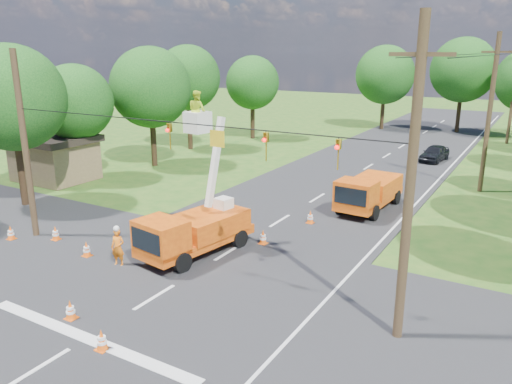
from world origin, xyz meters
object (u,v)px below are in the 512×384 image
Objects in this scene: tree_left_e at (188,78)px; tree_far_b at (463,70)px; traffic_cone_6 at (11,233)px; pole_right_mid at (489,113)px; tree_left_c at (75,102)px; tree_far_a at (385,75)px; distant_car at (434,153)px; pole_right_near at (410,184)px; tree_left_b at (12,98)px; traffic_cone_3 at (310,217)px; traffic_cone_2 at (263,237)px; shed at (54,157)px; second_truck at (368,192)px; traffic_cone_5 at (56,233)px; traffic_cone_1 at (102,340)px; tree_left_d at (150,88)px; tree_left_f at (253,83)px; ground_worker at (118,247)px; bucket_truck at (194,222)px; traffic_cone_0 at (70,310)px; pole_left at (25,147)px; traffic_cone_7 at (386,195)px; traffic_cone_4 at (87,249)px.

tree_left_e is 0.91× the size of tree_far_b.
tree_far_b reaches higher than traffic_cone_6.
pole_right_mid reaches higher than tree_left_c.
pole_right_mid is at bearing -59.59° from tree_far_a.
traffic_cone_6 is at bearing -73.62° from tree_left_e.
distant_car is 22.40m from tree_left_e.
pole_right_near is 1.05× the size of tree_far_a.
tree_far_b reaches higher than tree_left_b.
traffic_cone_2 is at bearing -100.40° from traffic_cone_3.
pole_right_mid reaches higher than traffic_cone_2.
shed reaches higher than traffic_cone_6.
second_truck reaches higher than traffic_cone_5.
traffic_cone_5 is 0.09× the size of tree_left_c.
traffic_cone_1 is 1.00× the size of traffic_cone_5.
tree_left_d is at bearing 147.45° from pole_right_near.
traffic_cone_2 is 0.07× the size of pole_right_near.
tree_left_d is at bearing -90.76° from tree_left_f.
tree_left_c is 35.90m from tree_far_a.
tree_left_c is at bearing 129.31° from ground_worker.
tree_left_f reaches higher than bucket_truck.
pole_right_near reaches higher than tree_left_c.
second_truck is 18.96m from traffic_cone_6.
traffic_cone_5 is at bearing -65.20° from tree_left_d.
tree_left_b is at bearing 138.21° from traffic_cone_6.
traffic_cone_1 is 23.12m from tree_left_c.
traffic_cone_0 is at bearing 161.71° from traffic_cone_1.
traffic_cone_3 is 14.57m from pole_left.
bucket_truck reaches higher than traffic_cone_6.
traffic_cone_3 is 27.48m from tree_left_f.
shed is at bearing -155.64° from pole_right_mid.
shed is 0.59× the size of tree_left_b.
traffic_cone_7 is at bearing 83.83° from second_truck.
tree_far_a is (4.50, 43.00, 1.69)m from pole_left.
distant_car is 5.52× the size of traffic_cone_5.
traffic_cone_4 is 11.58m from tree_left_b.
pole_right_mid reaches higher than traffic_cone_5.
traffic_cone_1 is 0.07× the size of tree_far_b.
ground_worker is 46.33m from tree_far_b.
bucket_truck is 20.68m from pole_right_mid.
traffic_cone_1 is at bearing -57.14° from tree_left_e.
traffic_cone_2 is at bearing -105.49° from second_truck.
pole_right_near is at bearing -41.01° from tree_left_e.
traffic_cone_3 is 35.54m from tree_far_a.
bucket_truck is 10.27× the size of traffic_cone_0.
tree_far_a is 8.27m from tree_far_b.
traffic_cone_3 is 1.00× the size of traffic_cone_7.
tree_left_c is (1.50, 1.00, 3.82)m from shed.
tree_left_f is (-13.35, 34.60, 5.33)m from traffic_cone_0.
traffic_cone_7 is at bearing 47.88° from pole_left.
ground_worker is at bearing 130.75° from traffic_cone_1.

